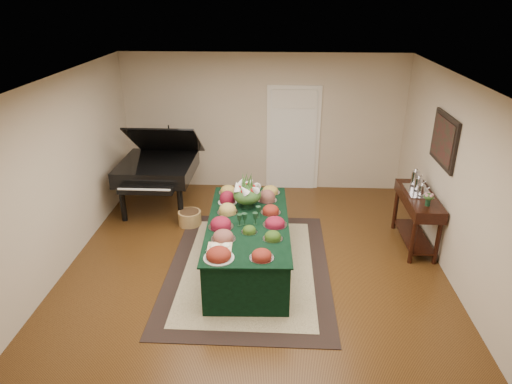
# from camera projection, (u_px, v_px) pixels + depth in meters

# --- Properties ---
(ground) EXTENTS (6.00, 6.00, 0.00)m
(ground) POSITION_uv_depth(u_px,v_px,m) (255.00, 264.00, 6.79)
(ground) COLOR black
(ground) RESTS_ON ground
(area_rug) EXTENTS (2.33, 3.26, 0.01)m
(area_rug) POSITION_uv_depth(u_px,v_px,m) (249.00, 267.00, 6.71)
(area_rug) COLOR black
(area_rug) RESTS_ON ground
(kitchen_doorway) EXTENTS (1.05, 0.07, 2.10)m
(kitchen_doorway) POSITION_uv_depth(u_px,v_px,m) (293.00, 140.00, 9.07)
(kitchen_doorway) COLOR silver
(kitchen_doorway) RESTS_ON ground
(buffet_table) EXTENTS (1.24, 2.46, 0.75)m
(buffet_table) POSITION_uv_depth(u_px,v_px,m) (248.00, 244.00, 6.61)
(buffet_table) COLOR black
(buffet_table) RESTS_ON ground
(food_platters) EXTENTS (1.09, 2.36, 0.15)m
(food_platters) POSITION_uv_depth(u_px,v_px,m) (244.00, 216.00, 6.49)
(food_platters) COLOR silver
(food_platters) RESTS_ON buffet_table
(cutting_board) EXTENTS (0.32, 0.32, 0.10)m
(cutting_board) POSITION_uv_depth(u_px,v_px,m) (220.00, 246.00, 5.75)
(cutting_board) COLOR tan
(cutting_board) RESTS_ON buffet_table
(green_goblets) EXTENTS (0.32, 0.34, 0.18)m
(green_goblets) POSITION_uv_depth(u_px,v_px,m) (250.00, 217.00, 6.37)
(green_goblets) COLOR black
(green_goblets) RESTS_ON buffet_table
(floral_centerpiece) EXTENTS (0.44, 0.44, 0.44)m
(floral_centerpiece) POSITION_uv_depth(u_px,v_px,m) (247.00, 191.00, 6.78)
(floral_centerpiece) COLOR black
(floral_centerpiece) RESTS_ON buffet_table
(grand_piano) EXTENTS (1.43, 1.60, 1.64)m
(grand_piano) POSITION_uv_depth(u_px,v_px,m) (158.00, 168.00, 8.24)
(grand_piano) COLOR black
(grand_piano) RESTS_ON ground
(wicker_basket) EXTENTS (0.40, 0.40, 0.25)m
(wicker_basket) POSITION_uv_depth(u_px,v_px,m) (190.00, 218.00, 7.91)
(wicker_basket) COLOR olive
(wicker_basket) RESTS_ON ground
(mahogany_sideboard) EXTENTS (0.45, 1.30, 0.88)m
(mahogany_sideboard) POSITION_uv_depth(u_px,v_px,m) (418.00, 206.00, 7.06)
(mahogany_sideboard) COLOR black
(mahogany_sideboard) RESTS_ON ground
(tea_service) EXTENTS (0.34, 0.58, 0.30)m
(tea_service) POSITION_uv_depth(u_px,v_px,m) (418.00, 184.00, 7.08)
(tea_service) COLOR silver
(tea_service) RESTS_ON mahogany_sideboard
(pink_bouquet) EXTENTS (0.16, 0.16, 0.20)m
(pink_bouquet) POSITION_uv_depth(u_px,v_px,m) (429.00, 197.00, 6.57)
(pink_bouquet) COLOR black
(pink_bouquet) RESTS_ON mahogany_sideboard
(wall_painting) EXTENTS (0.05, 0.95, 0.75)m
(wall_painting) POSITION_uv_depth(u_px,v_px,m) (444.00, 140.00, 6.62)
(wall_painting) COLOR black
(wall_painting) RESTS_ON ground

